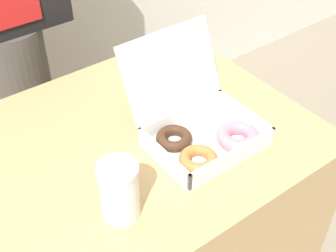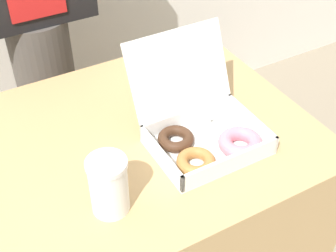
% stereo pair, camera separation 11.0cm
% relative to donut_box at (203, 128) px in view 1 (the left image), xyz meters
% --- Properties ---
extents(table, '(0.94, 0.72, 0.77)m').
position_rel_donut_box_xyz_m(table, '(-0.16, 0.11, -0.42)').
color(table, tan).
rests_on(table, ground_plane).
extents(donut_box, '(0.28, 0.31, 0.24)m').
position_rel_donut_box_xyz_m(donut_box, '(0.00, 0.00, 0.00)').
color(donut_box, white).
rests_on(donut_box, table).
extents(coffee_cup, '(0.09, 0.09, 0.14)m').
position_rel_donut_box_xyz_m(coffee_cup, '(-0.30, -0.08, 0.03)').
color(coffee_cup, white).
rests_on(coffee_cup, table).
extents(person_customer, '(0.40, 0.23, 1.61)m').
position_rel_donut_box_xyz_m(person_customer, '(-0.20, 0.77, 0.09)').
color(person_customer, '#4C4742').
rests_on(person_customer, ground_plane).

